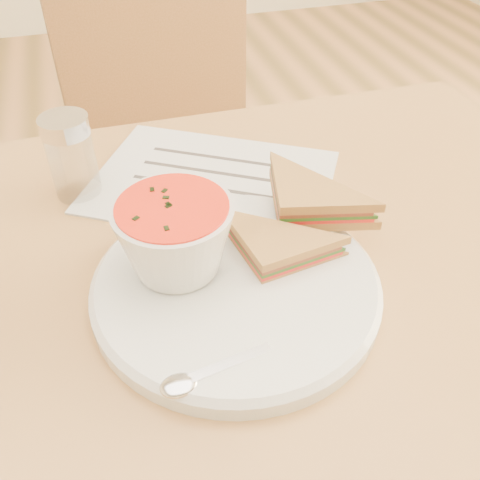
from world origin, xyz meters
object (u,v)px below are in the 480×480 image
object	(u,v)px
chair_far	(194,169)
condiment_shaker	(72,157)
soup_bowl	(175,240)
plate	(236,287)
dining_table	(217,459)

from	to	relation	value
chair_far	condiment_shaker	xyz separation A→B (m)	(-0.22, -0.41, 0.31)
soup_bowl	chair_far	bearing A→B (deg)	77.38
chair_far	condiment_shaker	bearing A→B (deg)	52.11
plate	chair_far	bearing A→B (deg)	82.49
plate	soup_bowl	world-z (taller)	soup_bowl
dining_table	condiment_shaker	xyz separation A→B (m)	(-0.11, 0.19, 0.43)
dining_table	plate	distance (m)	0.38
chair_far	plate	world-z (taller)	chair_far
dining_table	condiment_shaker	world-z (taller)	condiment_shaker
soup_bowl	condiment_shaker	bearing A→B (deg)	115.01
chair_far	plate	distance (m)	0.69
dining_table	chair_far	bearing A→B (deg)	80.00
dining_table	condiment_shaker	distance (m)	0.48
dining_table	chair_far	distance (m)	0.62
dining_table	soup_bowl	world-z (taller)	soup_bowl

